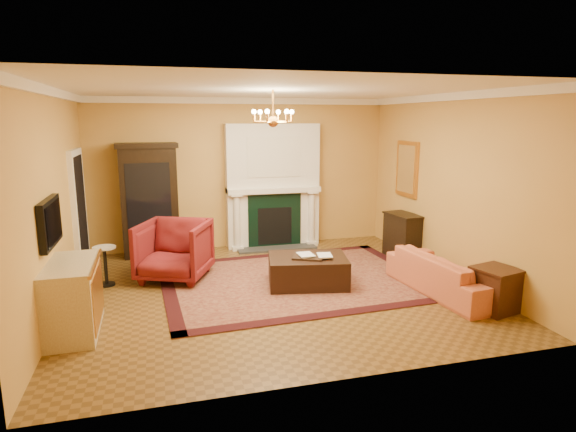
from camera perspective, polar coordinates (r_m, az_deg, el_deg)
name	(u,v)px	position (r m, az deg, el deg)	size (l,w,h in m)	color
floor	(274,290)	(7.55, -1.66, -8.72)	(6.00, 5.50, 0.02)	brown
ceiling	(273,89)	(7.10, -1.81, 14.83)	(6.00, 5.50, 0.02)	white
wall_back	(242,174)	(9.85, -5.49, 5.03)	(6.00, 0.02, 3.00)	gold
wall_front	(341,236)	(4.58, 6.34, -2.40)	(6.00, 0.02, 3.00)	gold
wall_left	(53,202)	(7.11, -26.06, 1.45)	(0.02, 5.50, 3.00)	gold
wall_right	(451,186)	(8.39, 18.74, 3.36)	(0.02, 5.50, 3.00)	gold
fireplace	(273,189)	(9.82, -1.81, 3.26)	(1.90, 0.70, 2.50)	silver
crown_molding	(259,97)	(8.03, -3.43, 13.92)	(6.00, 5.50, 0.12)	white
doorway	(80,212)	(8.83, -23.45, 0.40)	(0.08, 1.05, 2.10)	silver
tv_panel	(50,222)	(6.54, -26.34, -0.69)	(0.09, 0.95, 0.58)	black
gilt_mirror	(407,169)	(9.53, 13.91, 5.44)	(0.06, 0.76, 1.05)	gold
chandelier	(273,118)	(7.08, -1.79, 11.58)	(0.63, 0.55, 0.53)	#C88537
oriental_rug	(296,280)	(7.92, 0.93, -7.58)	(4.23, 3.17, 0.02)	#46110F
china_cabinet	(149,203)	(9.51, -16.11, 1.54)	(1.03, 0.47, 2.06)	black
wingback_armchair	(174,247)	(8.06, -13.35, -3.65)	(1.04, 0.97, 1.07)	maroon
pedestal_table	(105,263)	(8.11, -20.84, -5.24)	(0.35, 0.35, 0.63)	black
commode	(73,298)	(6.53, -24.12, -8.81)	(0.56, 1.19, 0.88)	beige
coral_sofa	(446,267)	(7.65, 18.21, -5.81)	(2.04, 0.59, 0.80)	#CC6140
end_table	(495,291)	(7.21, 23.38, -8.13)	(0.50, 0.50, 0.58)	#361A0E
console_table	(403,236)	(9.38, 13.45, -2.36)	(0.41, 0.72, 0.81)	black
leather_ottoman	(308,270)	(7.64, 2.35, -6.46)	(1.21, 0.88, 0.45)	black
ottoman_tray	(308,257)	(7.51, 2.43, -4.87)	(0.46, 0.36, 0.03)	black
book_a	(299,247)	(7.44, 1.30, -3.69)	(0.23, 0.03, 0.30)	gray
book_b	(318,247)	(7.46, 3.56, -3.69)	(0.22, 0.02, 0.30)	gray
topiary_left	(239,177)	(9.61, -5.82, 4.62)	(0.15, 0.15, 0.42)	gray
topiary_right	(305,176)	(9.93, 2.04, 4.77)	(0.14, 0.14, 0.38)	gray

